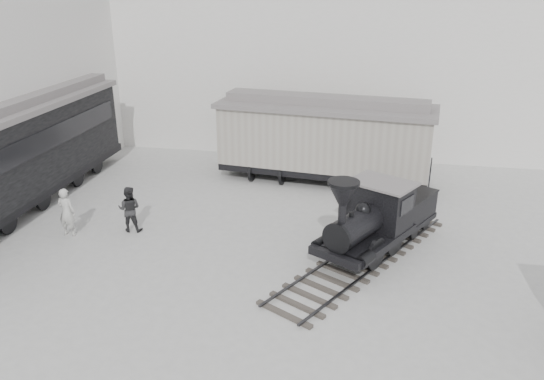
% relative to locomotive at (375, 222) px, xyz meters
% --- Properties ---
extents(ground, '(90.00, 90.00, 0.00)m').
position_rel_locomotive_xyz_m(ground, '(-2.59, -3.79, -1.12)').
color(ground, '#9E9E9B').
extents(north_wall, '(34.00, 2.51, 11.00)m').
position_rel_locomotive_xyz_m(north_wall, '(-2.59, 11.19, 4.43)').
color(north_wall, silver).
rests_on(north_wall, ground).
extents(west_pavilion, '(7.00, 12.11, 9.00)m').
position_rel_locomotive_xyz_m(west_pavilion, '(-17.09, 6.17, 3.37)').
color(west_pavilion, silver).
rests_on(west_pavilion, ground).
extents(locomotive, '(5.87, 8.41, 3.04)m').
position_rel_locomotive_xyz_m(locomotive, '(0.00, 0.00, 0.00)').
color(locomotive, '#413A33').
rests_on(locomotive, ground).
extents(boxcar, '(9.76, 4.06, 3.88)m').
position_rel_locomotive_xyz_m(boxcar, '(-2.31, 6.56, 0.91)').
color(boxcar, black).
rests_on(boxcar, ground).
extents(visitor_a, '(0.67, 0.46, 1.78)m').
position_rel_locomotive_xyz_m(visitor_a, '(-10.67, -0.67, -0.23)').
color(visitor_a, '#BBBBB4').
rests_on(visitor_a, ground).
extents(visitor_b, '(0.90, 0.74, 1.70)m').
position_rel_locomotive_xyz_m(visitor_b, '(-8.65, 0.08, -0.27)').
color(visitor_b, '#272728').
rests_on(visitor_b, ground).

